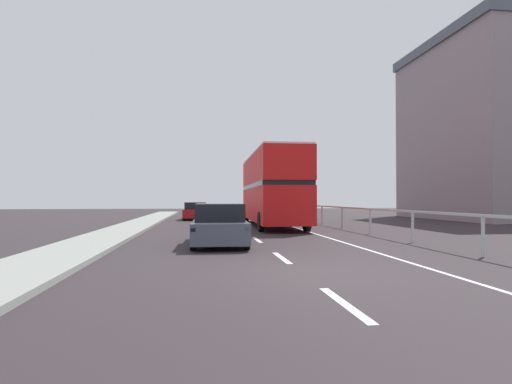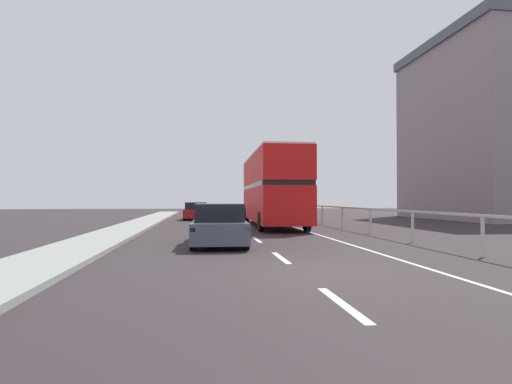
# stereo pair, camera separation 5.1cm
# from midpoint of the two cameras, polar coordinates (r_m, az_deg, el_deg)

# --- Properties ---
(ground_plane) EXTENTS (73.59, 120.00, 0.10)m
(ground_plane) POSITION_cam_midpoint_polar(r_m,az_deg,el_deg) (9.47, 5.98, -11.11)
(ground_plane) COLOR #2D2528
(near_sidewalk_kerb) EXTENTS (2.17, 80.00, 0.14)m
(near_sidewalk_kerb) POSITION_cam_midpoint_polar(r_m,az_deg,el_deg) (9.97, -30.53, -9.77)
(near_sidewalk_kerb) COLOR gray
(near_sidewalk_kerb) RESTS_ON ground
(lane_paint_markings) EXTENTS (3.19, 46.00, 0.01)m
(lane_paint_markings) POSITION_cam_midpoint_polar(r_m,az_deg,el_deg) (17.89, 5.90, -6.15)
(lane_paint_markings) COLOR silver
(lane_paint_markings) RESTS_ON ground
(bridge_side_railing) EXTENTS (0.10, 42.00, 1.19)m
(bridge_side_railing) POSITION_cam_midpoint_polar(r_m,az_deg,el_deg) (19.67, 15.74, -2.84)
(bridge_side_railing) COLOR #B3BBB6
(bridge_side_railing) RESTS_ON ground
(double_decker_bus_red) EXTENTS (2.80, 11.47, 4.28)m
(double_decker_bus_red) POSITION_cam_midpoint_polar(r_m,az_deg,el_deg) (24.46, 2.31, 0.61)
(double_decker_bus_red) COLOR red
(double_decker_bus_red) RESTS_ON ground
(hatchback_car_near) EXTENTS (1.98, 4.63, 1.45)m
(hatchback_car_near) POSITION_cam_midpoint_polar(r_m,az_deg,el_deg) (14.58, -5.08, -4.61)
(hatchback_car_near) COLOR #414556
(hatchback_car_near) RESTS_ON ground
(sedan_car_ahead) EXTENTS (1.91, 4.27, 1.36)m
(sedan_car_ahead) POSITION_cam_midpoint_polar(r_m,az_deg,el_deg) (32.35, -8.30, -2.67)
(sedan_car_ahead) COLOR maroon
(sedan_car_ahead) RESTS_ON ground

